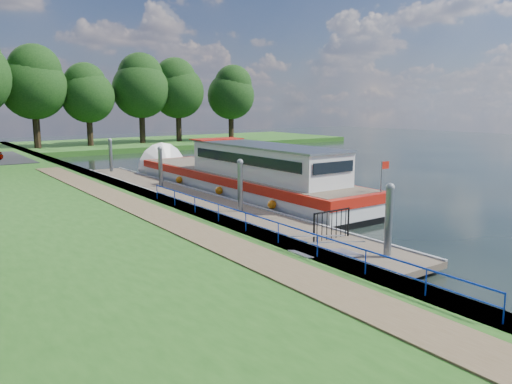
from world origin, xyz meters
TOP-DOWN VIEW (x-y plane):
  - ground at (0.00, 0.00)m, footprint 160.00×160.00m
  - bank_edge at (-2.55, 15.00)m, footprint 1.10×90.00m
  - far_bank at (12.00, 52.00)m, footprint 60.00×18.00m
  - footpath at (-4.40, 8.00)m, footprint 1.60×40.00m
  - blue_fence at (-2.75, 3.00)m, footprint 0.04×18.04m
  - pontoon at (0.00, 13.00)m, footprint 2.50×30.00m
  - mooring_piles at (0.00, 13.00)m, footprint 0.30×27.30m
  - gangway at (-1.85, 0.50)m, footprint 2.58×1.00m
  - gate_panel at (-0.00, 2.20)m, footprint 1.85×0.05m
  - barge at (3.60, 14.32)m, footprint 4.36×21.15m
  - horizon_trees at (-1.61, 48.68)m, footprint 54.38×10.03m

SIDE VIEW (x-z plane):
  - ground at x=0.00m, z-range 0.00..0.00m
  - pontoon at x=0.00m, z-range -0.10..0.46m
  - far_bank at x=12.00m, z-range 0.00..0.60m
  - bank_edge at x=-2.55m, z-range 0.00..0.78m
  - gangway at x=-1.85m, z-range 0.16..1.09m
  - footpath at x=-4.40m, z-range 0.78..0.83m
  - barge at x=3.60m, z-range -1.30..3.48m
  - gate_panel at x=0.00m, z-range 0.57..1.72m
  - mooring_piles at x=0.00m, z-range -0.50..3.05m
  - blue_fence at x=-2.75m, z-range 0.95..1.67m
  - horizon_trees at x=-1.61m, z-range 1.51..14.38m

